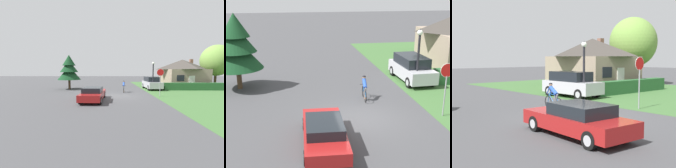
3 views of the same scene
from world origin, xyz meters
The scene contains 10 objects.
ground_plane centered at (0.00, 0.00, 0.00)m, with size 140.00×140.00×0.00m, color #424244.
grass_verge_right centered at (11.92, 4.00, 0.01)m, with size 16.00×36.00×0.01m, color #3D6633.
cottage_house centered at (11.62, 10.35, 2.43)m, with size 6.79×7.96×4.81m.
hedge_row centered at (10.92, 5.16, 0.52)m, with size 8.44×0.90×1.05m, color #285B2D.
sedan_left_lane centered at (-2.22, -2.49, 0.61)m, with size 2.02×4.72×1.23m.
cyclist centered at (0.92, 2.91, 0.71)m, with size 0.44×1.76×1.47m.
parked_suv_right centered at (5.31, 6.27, 0.93)m, with size 2.07×4.71×1.86m.
stop_sign centered at (4.49, -0.29, 2.08)m, with size 0.75×0.07×2.91m.
street_lamp centered at (5.07, 4.73, 2.59)m, with size 0.37×0.37×4.03m.
deciduous_tree_right centered at (16.94, 9.60, 4.48)m, with size 4.94×4.94×7.08m.
Camera 3 is at (-9.88, -10.70, 2.88)m, focal length 50.00 mm.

